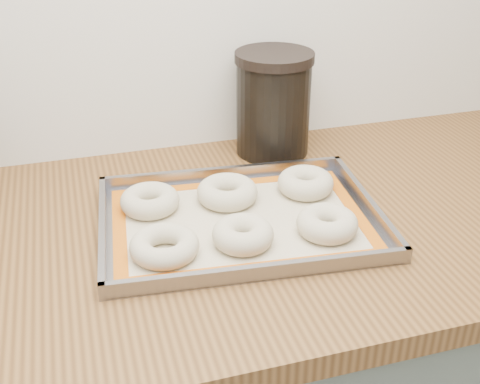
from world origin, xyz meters
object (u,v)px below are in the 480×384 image
object	(u,v)px
bagel_back_mid	(227,192)
canister_right	(273,103)
bagel_front_right	(327,224)
bagel_back_right	(306,183)
bagel_front_left	(164,246)
bagel_front_mid	(243,234)
baking_tray	(240,220)
bagel_back_left	(150,201)

from	to	relation	value
bagel_back_mid	canister_right	size ratio (longest dim) A/B	0.51
bagel_front_right	bagel_back_right	distance (m)	0.14
bagel_front_left	bagel_front_mid	size ratio (longest dim) A/B	1.10
baking_tray	bagel_front_mid	distance (m)	0.07
bagel_back_left	bagel_front_right	bearing A→B (deg)	-30.92
bagel_front_right	bagel_back_left	size ratio (longest dim) A/B	0.98
bagel_front_mid	canister_right	world-z (taller)	canister_right
bagel_front_right	baking_tray	bearing A→B (deg)	148.19
canister_right	bagel_back_right	bearing A→B (deg)	-91.02
bagel_front_left	canister_right	world-z (taller)	canister_right
baking_tray	bagel_back_left	size ratio (longest dim) A/B	4.82
bagel_front_mid	bagel_back_right	size ratio (longest dim) A/B	0.96
baking_tray	bagel_back_left	world-z (taller)	bagel_back_left
bagel_front_right	bagel_back_left	world-z (taller)	bagel_front_right
baking_tray	bagel_back_mid	world-z (taller)	bagel_back_mid
bagel_front_mid	bagel_back_right	distance (m)	0.21
baking_tray	bagel_back_left	xyz separation A→B (m)	(-0.14, 0.08, 0.02)
bagel_front_mid	canister_right	bearing A→B (deg)	63.69
bagel_front_left	bagel_front_right	bearing A→B (deg)	-2.91
bagel_front_left	canister_right	size ratio (longest dim) A/B	0.51
bagel_back_right	bagel_front_mid	bearing A→B (deg)	-140.07
baking_tray	bagel_front_left	xyz separation A→B (m)	(-0.14, -0.06, 0.01)
bagel_front_mid	bagel_back_right	xyz separation A→B (m)	(0.16, 0.13, 0.00)
bagel_back_mid	bagel_front_mid	bearing A→B (deg)	-95.39
bagel_back_mid	bagel_front_left	bearing A→B (deg)	-135.45
bagel_front_right	canister_right	distance (m)	0.34
bagel_front_left	bagel_back_mid	xyz separation A→B (m)	(0.14, 0.13, 0.00)
bagel_front_mid	bagel_back_left	distance (m)	0.19
bagel_back_left	canister_right	world-z (taller)	canister_right
baking_tray	bagel_back_mid	distance (m)	0.07
bagel_back_left	bagel_back_mid	distance (m)	0.14
bagel_front_right	canister_right	xyz separation A→B (m)	(0.02, 0.33, 0.08)
bagel_back_mid	bagel_back_right	distance (m)	0.15
baking_tray	canister_right	bearing A→B (deg)	60.48
baking_tray	bagel_back_left	bearing A→B (deg)	149.89
baking_tray	bagel_front_right	world-z (taller)	bagel_front_right
baking_tray	bagel_back_right	world-z (taller)	bagel_back_right
bagel_front_mid	bagel_front_right	bearing A→B (deg)	-3.06
bagel_front_left	bagel_back_right	distance (m)	0.31
canister_right	bagel_back_mid	bearing A→B (deg)	-128.42
bagel_front_left	bagel_back_mid	world-z (taller)	bagel_back_mid
bagel_front_right	canister_right	size ratio (longest dim) A/B	0.47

